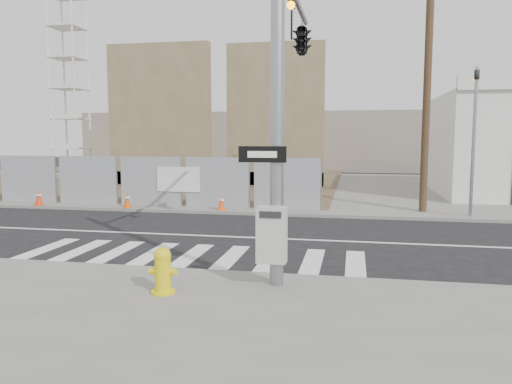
% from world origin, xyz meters
% --- Properties ---
extents(ground, '(100.00, 100.00, 0.00)m').
position_xyz_m(ground, '(0.00, 0.00, 0.00)').
color(ground, black).
rests_on(ground, ground).
extents(sidewalk_far, '(50.00, 20.00, 0.12)m').
position_xyz_m(sidewalk_far, '(0.00, 14.00, 0.06)').
color(sidewalk_far, slate).
rests_on(sidewalk_far, ground).
extents(signal_pole, '(0.96, 5.87, 7.00)m').
position_xyz_m(signal_pole, '(2.49, -2.05, 4.78)').
color(signal_pole, gray).
rests_on(signal_pole, sidewalk_near).
extents(far_signal_pole, '(0.16, 0.20, 5.60)m').
position_xyz_m(far_signal_pole, '(8.00, 4.60, 3.48)').
color(far_signal_pole, gray).
rests_on(far_signal_pole, sidewalk_far).
extents(chain_link_fence, '(24.60, 0.04, 2.00)m').
position_xyz_m(chain_link_fence, '(-10.00, 5.00, 1.12)').
color(chain_link_fence, gray).
rests_on(chain_link_fence, sidewalk_far).
extents(concrete_wall_left, '(6.00, 1.30, 8.00)m').
position_xyz_m(concrete_wall_left, '(-7.00, 13.08, 3.38)').
color(concrete_wall_left, brown).
rests_on(concrete_wall_left, sidewalk_far).
extents(concrete_wall_right, '(5.50, 1.30, 8.00)m').
position_xyz_m(concrete_wall_right, '(-0.50, 14.08, 3.38)').
color(concrete_wall_right, brown).
rests_on(concrete_wall_right, sidewalk_far).
extents(crane_tower, '(2.60, 2.60, 18.15)m').
position_xyz_m(crane_tower, '(-15.00, 17.00, 9.02)').
color(crane_tower, slate).
rests_on(crane_tower, sidewalk_far).
extents(utility_pole_right, '(1.60, 0.28, 10.00)m').
position_xyz_m(utility_pole_right, '(6.50, 5.50, 5.20)').
color(utility_pole_right, '#483522').
rests_on(utility_pole_right, sidewalk_far).
extents(fire_hydrant, '(0.52, 0.50, 0.84)m').
position_xyz_m(fire_hydrant, '(0.56, -5.72, 0.54)').
color(fire_hydrant, yellow).
rests_on(fire_hydrant, sidewalk_near).
extents(traffic_cone_b, '(0.34, 0.34, 0.66)m').
position_xyz_m(traffic_cone_b, '(-8.80, 4.22, 0.44)').
color(traffic_cone_b, red).
rests_on(traffic_cone_b, sidewalk_far).
extents(traffic_cone_c, '(0.41, 0.41, 0.64)m').
position_xyz_m(traffic_cone_c, '(-4.89, 4.22, 0.43)').
color(traffic_cone_c, '#D94D0B').
rests_on(traffic_cone_c, sidewalk_far).
extents(traffic_cone_d, '(0.36, 0.36, 0.62)m').
position_xyz_m(traffic_cone_d, '(-1.06, 4.34, 0.42)').
color(traffic_cone_d, '#F3510C').
rests_on(traffic_cone_d, sidewalk_far).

